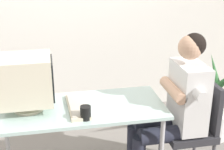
# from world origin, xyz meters

# --- Properties ---
(desk) EXTENTS (1.34, 0.60, 0.71)m
(desk) POSITION_xyz_m (0.00, 0.00, 0.65)
(desk) COLOR #B7B7BC
(desk) RESTS_ON ground_plane
(crt_monitor) EXTENTS (0.39, 0.34, 0.43)m
(crt_monitor) POSITION_xyz_m (-0.38, 0.04, 0.95)
(crt_monitor) COLOR beige
(crt_monitor) RESTS_ON desk
(keyboard) EXTENTS (0.16, 0.45, 0.03)m
(keyboard) POSITION_xyz_m (-0.02, -0.02, 0.73)
(keyboard) COLOR beige
(keyboard) RESTS_ON desk
(office_chair) EXTENTS (0.40, 0.40, 0.85)m
(office_chair) POSITION_xyz_m (0.97, -0.05, 0.48)
(office_chair) COLOR #4C4C51
(office_chair) RESTS_ON ground_plane
(person_seated) EXTENTS (0.72, 0.58, 1.27)m
(person_seated) POSITION_xyz_m (0.78, -0.05, 0.68)
(person_seated) COLOR silver
(person_seated) RESTS_ON ground_plane
(potted_plant) EXTENTS (0.75, 0.78, 0.94)m
(potted_plant) POSITION_xyz_m (1.43, 0.47, 0.33)
(potted_plant) COLOR silver
(potted_plant) RESTS_ON ground_plane
(desk_mug) EXTENTS (0.08, 0.09, 0.10)m
(desk_mug) POSITION_xyz_m (0.03, -0.20, 0.76)
(desk_mug) COLOR black
(desk_mug) RESTS_ON desk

